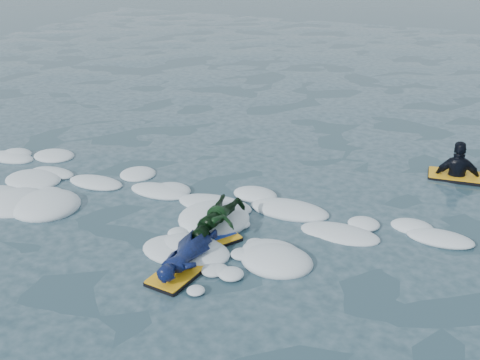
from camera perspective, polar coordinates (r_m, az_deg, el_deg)
name	(u,v)px	position (r m, az deg, el deg)	size (l,w,h in m)	color
ground	(176,244)	(9.35, -6.13, -6.09)	(120.00, 120.00, 0.00)	#18313A
foam_band	(205,216)	(10.15, -3.30, -3.43)	(12.00, 3.10, 0.30)	white
prone_woman_unit	(186,256)	(8.67, -5.15, -7.19)	(0.65, 1.50, 0.37)	black
prone_child_unit	(218,223)	(9.38, -2.14, -4.06)	(0.85, 1.34, 0.50)	black
waiting_rider_unit	(456,180)	(12.29, 19.81, -0.04)	(1.12, 0.69, 1.60)	black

